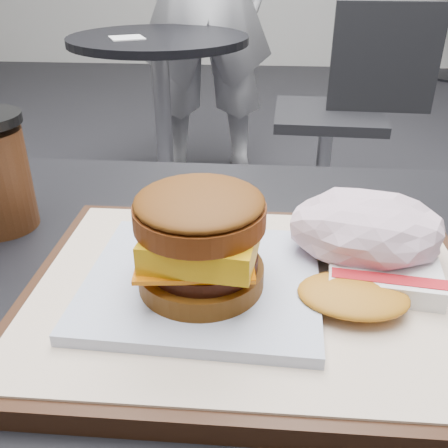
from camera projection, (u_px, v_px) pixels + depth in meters
customer_table at (193, 429)px, 0.54m from camera, size 0.80×0.60×0.77m
serving_tray at (252, 295)px, 0.42m from camera, size 0.38×0.28×0.02m
breakfast_sandwich at (202, 250)px, 0.39m from camera, size 0.20×0.18×0.09m
hash_brown at (370, 285)px, 0.40m from camera, size 0.12×0.10×0.02m
crumpled_wrapper at (367, 229)px, 0.44m from camera, size 0.14×0.11×0.06m
neighbor_table at (161, 88)px, 2.02m from camera, size 0.70×0.70×0.75m
napkin at (127, 38)px, 1.86m from camera, size 0.16×0.16×0.00m
neighbor_chair at (347, 103)px, 1.96m from camera, size 0.61×0.44×0.88m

